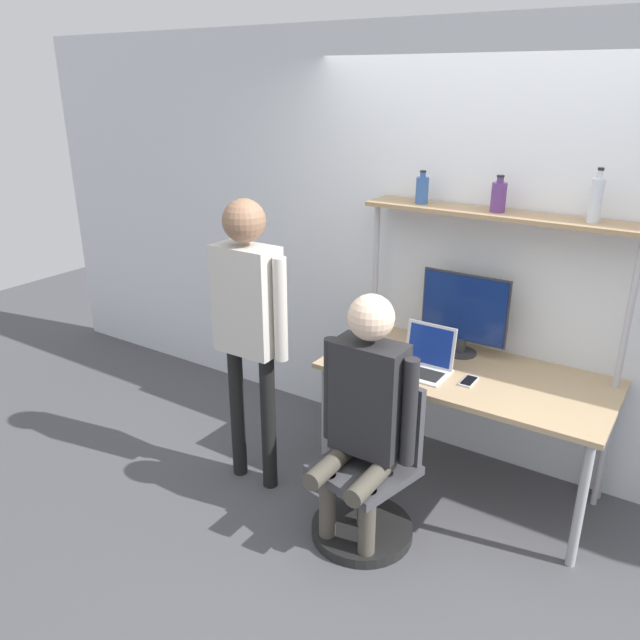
% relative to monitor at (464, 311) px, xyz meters
% --- Properties ---
extents(ground_plane, '(12.00, 12.00, 0.00)m').
position_rel_monitor_xyz_m(ground_plane, '(0.13, -0.65, -1.05)').
color(ground_plane, '#4C4C51').
extents(wall_back, '(8.00, 0.06, 2.70)m').
position_rel_monitor_xyz_m(wall_back, '(0.13, 0.20, 0.30)').
color(wall_back, silver).
rests_on(wall_back, ground_plane).
extents(desk, '(1.64, 0.80, 0.77)m').
position_rel_monitor_xyz_m(desk, '(0.13, -0.23, -0.35)').
color(desk, tan).
rests_on(desk, ground_plane).
extents(shelf_unit, '(1.56, 0.26, 1.66)m').
position_rel_monitor_xyz_m(shelf_unit, '(0.13, 0.03, 0.36)').
color(shelf_unit, '#997A56').
rests_on(shelf_unit, ground_plane).
extents(monitor, '(0.54, 0.20, 0.51)m').
position_rel_monitor_xyz_m(monitor, '(0.00, 0.00, 0.00)').
color(monitor, '#333338').
rests_on(monitor, desk).
extents(laptop, '(0.30, 0.26, 0.26)m').
position_rel_monitor_xyz_m(laptop, '(-0.08, -0.34, -0.20)').
color(laptop, silver).
rests_on(laptop, desk).
extents(cell_phone, '(0.07, 0.15, 0.01)m').
position_rel_monitor_xyz_m(cell_phone, '(0.19, -0.35, -0.27)').
color(cell_phone, silver).
rests_on(cell_phone, desk).
extents(office_chair, '(0.56, 0.56, 0.89)m').
position_rel_monitor_xyz_m(office_chair, '(-0.13, -0.92, -0.78)').
color(office_chair, black).
rests_on(office_chair, ground_plane).
extents(person_seated, '(0.54, 0.48, 1.40)m').
position_rel_monitor_xyz_m(person_seated, '(-0.13, -0.96, -0.23)').
color(person_seated, '#4C473D').
rests_on(person_seated, ground_plane).
extents(person_standing, '(0.54, 0.24, 1.77)m').
position_rel_monitor_xyz_m(person_standing, '(-0.96, -0.88, 0.09)').
color(person_standing, black).
rests_on(person_standing, ground_plane).
extents(bottle_purple, '(0.08, 0.08, 0.20)m').
position_rel_monitor_xyz_m(bottle_purple, '(0.13, 0.03, 0.70)').
color(bottle_purple, '#593372').
rests_on(bottle_purple, shelf_unit).
extents(bottle_blue, '(0.08, 0.08, 0.19)m').
position_rel_monitor_xyz_m(bottle_blue, '(-0.33, 0.03, 0.70)').
color(bottle_blue, '#335999').
rests_on(bottle_blue, shelf_unit).
extents(bottle_clear, '(0.06, 0.06, 0.28)m').
position_rel_monitor_xyz_m(bottle_clear, '(0.64, 0.03, 0.74)').
color(bottle_clear, silver).
rests_on(bottle_clear, shelf_unit).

